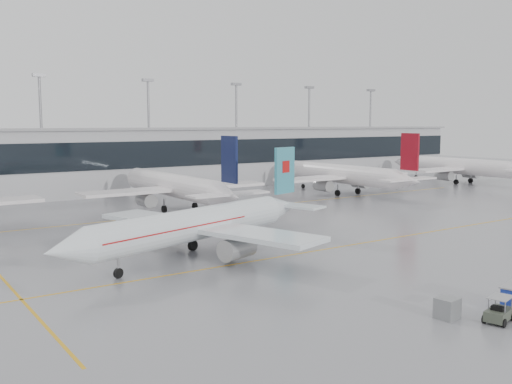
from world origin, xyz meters
TOP-DOWN VIEW (x-y plane):
  - ground at (0.00, 0.00)m, footprint 320.00×320.00m
  - taxi_line_main at (0.00, 0.00)m, footprint 120.00×0.25m
  - taxi_line_north at (0.00, 30.00)m, footprint 120.00×0.25m
  - terminal at (0.00, 62.00)m, footprint 180.00×15.00m
  - terminal_glass at (0.00, 54.45)m, footprint 180.00×0.20m
  - terminal_roof at (0.00, 62.00)m, footprint 182.00×16.00m
  - light_masts at (0.00, 68.00)m, footprint 156.40×1.00m
  - air_canada_jet at (-11.56, 4.69)m, footprint 33.58×26.89m
  - parked_jet_c at (-0.00, 33.69)m, footprint 29.64×36.96m
  - parked_jet_d at (35.00, 33.69)m, footprint 29.64×36.96m
  - parked_jet_e at (70.00, 33.69)m, footprint 29.64×36.96m
  - baggage_tug at (-4.53, -23.50)m, footprint 3.61×2.00m
  - gse_unit at (-6.83, -21.09)m, footprint 1.61×1.52m

SIDE VIEW (x-z plane):
  - ground at x=0.00m, z-range 0.00..0.00m
  - taxi_line_main at x=0.00m, z-range 0.00..0.01m
  - taxi_line_north at x=0.00m, z-range 0.00..0.01m
  - baggage_tug at x=-4.53m, z-range -0.25..1.46m
  - gse_unit at x=-6.83m, z-range 0.00..1.45m
  - air_canada_jet at x=-11.56m, z-range -1.95..8.56m
  - parked_jet_c at x=0.00m, z-range -2.15..9.57m
  - parked_jet_d at x=35.00m, z-range -2.15..9.57m
  - parked_jet_e at x=70.00m, z-range -2.15..9.57m
  - terminal at x=0.00m, z-range 0.00..12.00m
  - terminal_glass at x=0.00m, z-range 5.00..10.00m
  - terminal_roof at x=0.00m, z-range 12.00..12.40m
  - light_masts at x=0.00m, z-range 2.04..24.64m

